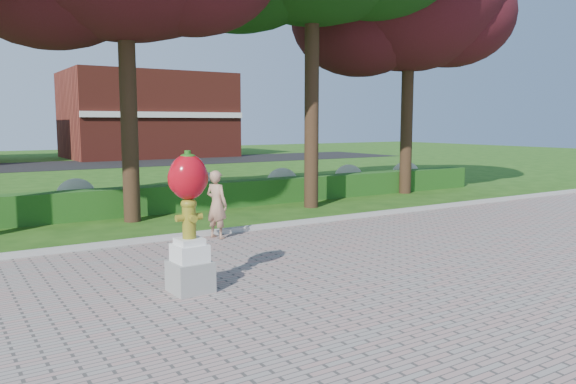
{
  "coord_description": "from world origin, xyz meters",
  "views": [
    {
      "loc": [
        -6.48,
        -8.75,
        2.63
      ],
      "look_at": [
        -0.24,
        1.0,
        1.2
      ],
      "focal_mm": 35.0,
      "sensor_mm": 36.0,
      "label": 1
    }
  ],
  "objects": [
    {
      "name": "ground",
      "position": [
        0.0,
        0.0,
        0.0
      ],
      "size": [
        100.0,
        100.0,
        0.0
      ],
      "primitive_type": "plane",
      "color": "#1F4812",
      "rests_on": "ground"
    },
    {
      "name": "walkway",
      "position": [
        0.0,
        -4.0,
        0.02
      ],
      "size": [
        40.0,
        14.0,
        0.04
      ],
      "primitive_type": "cube",
      "color": "gray",
      "rests_on": "ground"
    },
    {
      "name": "curb",
      "position": [
        0.0,
        3.0,
        0.07
      ],
      "size": [
        40.0,
        0.18,
        0.15
      ],
      "primitive_type": "cube",
      "color": "#ADADA5",
      "rests_on": "ground"
    },
    {
      "name": "lawn_hedge",
      "position": [
        0.0,
        7.0,
        0.4
      ],
      "size": [
        24.0,
        0.7,
        0.8
      ],
      "primitive_type": "cube",
      "color": "#184F16",
      "rests_on": "ground"
    },
    {
      "name": "hydrangea_row",
      "position": [
        0.57,
        8.0,
        0.55
      ],
      "size": [
        20.1,
        1.1,
        0.99
      ],
      "color": "#A3AA82",
      "rests_on": "ground"
    },
    {
      "name": "street",
      "position": [
        0.0,
        28.0,
        0.01
      ],
      "size": [
        50.0,
        8.0,
        0.02
      ],
      "primitive_type": "cube",
      "color": "black",
      "rests_on": "ground"
    },
    {
      "name": "building_right",
      "position": [
        8.0,
        34.0,
        3.2
      ],
      "size": [
        12.0,
        8.0,
        6.4
      ],
      "primitive_type": "cube",
      "color": "maroon",
      "rests_on": "ground"
    },
    {
      "name": "tree_far_right",
      "position": [
        8.4,
        6.58,
        6.97
      ],
      "size": [
        7.88,
        6.72,
        10.21
      ],
      "color": "black",
      "rests_on": "ground"
    },
    {
      "name": "hydrant_sculpture",
      "position": [
        -3.22,
        -0.86,
        1.19
      ],
      "size": [
        0.63,
        0.62,
        2.18
      ],
      "rotation": [
        0.0,
        0.0,
        0.05
      ],
      "color": "gray",
      "rests_on": "walkway"
    },
    {
      "name": "woman",
      "position": [
        -1.12,
        2.6,
        0.81
      ],
      "size": [
        0.55,
        0.66,
        1.54
      ],
      "primitive_type": "imported",
      "rotation": [
        0.0,
        0.0,
        1.97
      ],
      "color": "tan",
      "rests_on": "walkway"
    }
  ]
}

